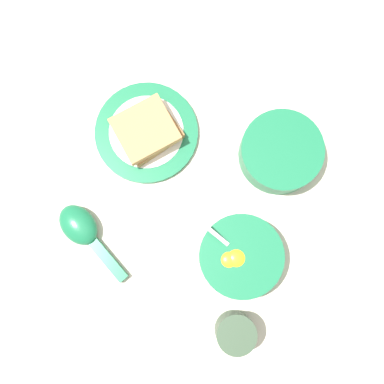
{
  "coord_description": "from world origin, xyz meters",
  "views": [
    {
      "loc": [
        -0.05,
        -0.06,
        0.81
      ],
      "look_at": [
        0.02,
        0.03,
        0.02
      ],
      "focal_mm": 42.0,
      "sensor_mm": 36.0,
      "label": 1
    }
  ],
  "objects": [
    {
      "name": "drinking_cup",
      "position": [
        -0.08,
        -0.2,
        0.03
      ],
      "size": [
        0.07,
        0.07,
        0.07
      ],
      "color": "#334733",
      "rests_on": "ground_plane"
    },
    {
      "name": "toast_plate",
      "position": [
        0.03,
        0.17,
        0.01
      ],
      "size": [
        0.19,
        0.19,
        0.01
      ],
      "color": "#196B42",
      "rests_on": "ground_plane"
    },
    {
      "name": "soup_spoon",
      "position": [
        -0.17,
        0.1,
        0.02
      ],
      "size": [
        0.06,
        0.17,
        0.04
      ],
      "color": "#196B42",
      "rests_on": "ground_plane"
    },
    {
      "name": "toast_sandwich",
      "position": [
        0.03,
        0.16,
        0.03
      ],
      "size": [
        0.12,
        0.11,
        0.04
      ],
      "color": "#9E7042",
      "rests_on": "toast_plate"
    },
    {
      "name": "egg_bowl",
      "position": [
        0.01,
        -0.11,
        0.03
      ],
      "size": [
        0.14,
        0.15,
        0.08
      ],
      "color": "#196B42",
      "rests_on": "ground_plane"
    },
    {
      "name": "congee_bowl",
      "position": [
        0.19,
        -0.03,
        0.03
      ],
      "size": [
        0.15,
        0.15,
        0.05
      ],
      "color": "#196B42",
      "rests_on": "ground_plane"
    },
    {
      "name": "ground_plane",
      "position": [
        0.0,
        0.0,
        0.0
      ],
      "size": [
        3.0,
        3.0,
        0.0
      ],
      "primitive_type": "plane",
      "color": "beige"
    }
  ]
}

